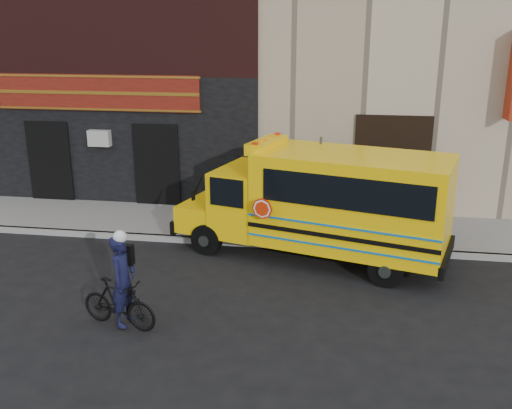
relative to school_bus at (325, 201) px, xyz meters
The scene contains 8 objects.
ground 3.36m from the school_bus, 136.91° to the right, with size 120.00×120.00×0.00m, color black.
curb 2.68m from the school_bus, 166.03° to the left, with size 40.00×0.20×0.15m, color gray.
sidewalk 3.33m from the school_bus, 137.02° to the left, with size 40.00×3.00×0.15m, color slate.
building 9.84m from the school_bus, 104.93° to the left, with size 20.00×10.70×12.00m.
school_bus is the anchor object (origin of this frame).
sign_pole 0.95m from the school_bus, 101.65° to the left, with size 0.09×0.25×2.92m.
bicycle 5.63m from the school_bus, 133.21° to the right, with size 0.47×1.65×0.99m, color black.
cyclist 5.46m from the school_bus, 132.78° to the right, with size 0.66×0.44×1.82m, color black.
Camera 1 is at (2.56, -11.40, 5.65)m, focal length 40.00 mm.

